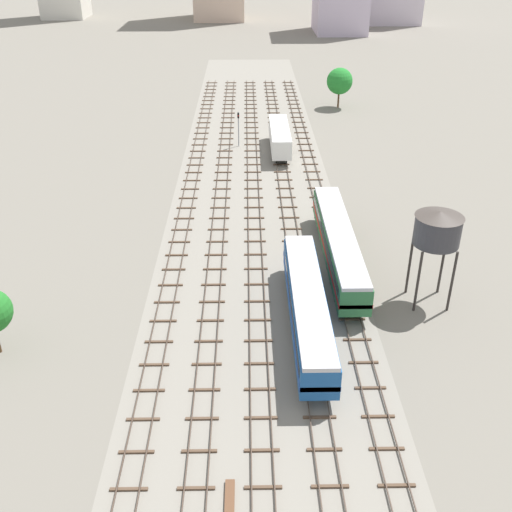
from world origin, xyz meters
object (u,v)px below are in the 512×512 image
at_px(freight_boxcar_centre_mid, 280,137).
at_px(signal_post_nearest, 238,125).
at_px(diesel_railcar_centre_nearest, 308,305).
at_px(passenger_coach_centre_right_near, 339,243).
at_px(water_tower, 438,229).

relative_size(freight_boxcar_centre_mid, signal_post_nearest, 2.55).
distance_m(diesel_railcar_centre_nearest, freight_boxcar_centre_mid, 46.13).
bearing_deg(passenger_coach_centre_right_near, freight_boxcar_centre_mid, 96.88).
relative_size(freight_boxcar_centre_mid, water_tower, 1.51).
distance_m(freight_boxcar_centre_mid, signal_post_nearest, 6.97).
height_order(diesel_railcar_centre_nearest, passenger_coach_centre_right_near, same).
relative_size(water_tower, signal_post_nearest, 1.69).
bearing_deg(freight_boxcar_centre_mid, water_tower, -74.43).
distance_m(diesel_railcar_centre_nearest, water_tower, 13.40).
distance_m(passenger_coach_centre_right_near, freight_boxcar_centre_mid, 35.10).
height_order(passenger_coach_centre_right_near, signal_post_nearest, signal_post_nearest).
distance_m(freight_boxcar_centre_mid, water_tower, 43.61).
xyz_separation_m(freight_boxcar_centre_mid, water_tower, (11.63, -41.71, 5.12)).
height_order(water_tower, signal_post_nearest, water_tower).
relative_size(diesel_railcar_centre_nearest, passenger_coach_centre_right_near, 0.93).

